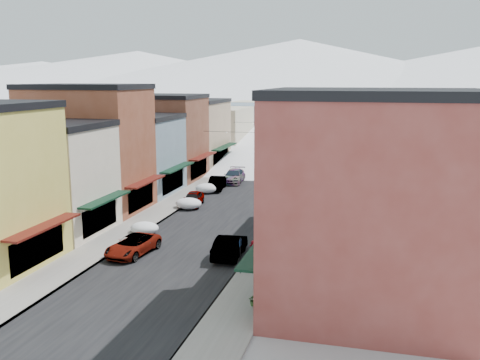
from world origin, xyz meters
The scene contains 39 objects.
ground centered at (0.00, 0.00, 0.00)m, with size 600.00×600.00×0.00m, color gray.
road centered at (0.00, 60.00, 0.01)m, with size 10.00×160.00×0.01m, color black.
sidewalk_left centered at (-6.60, 60.00, 0.07)m, with size 3.20×160.00×0.15m, color gray.
sidewalk_right centered at (6.60, 60.00, 0.07)m, with size 3.20×160.00×0.15m, color gray.
curb_left centered at (-5.05, 60.00, 0.07)m, with size 0.10×160.00×0.15m, color slate.
curb_right centered at (5.05, 60.00, 0.07)m, with size 0.10×160.00×0.15m, color slate.
bldg_l_cream centered at (-13.19, 12.50, 4.76)m, with size 11.30×8.20×9.50m.
bldg_l_brick_near centered at (-13.69, 20.50, 6.26)m, with size 12.30×8.20×12.50m.
bldg_l_grayblue centered at (-13.19, 29.00, 4.51)m, with size 11.30×9.20×9.00m.
bldg_l_brick_far centered at (-14.19, 38.00, 5.51)m, with size 13.30×9.20×11.00m.
bldg_l_tan centered at (-13.19, 48.00, 5.01)m, with size 11.30×11.20×10.00m.
bldg_r_brick_near centered at (13.69, 3.00, 6.26)m, with size 12.30×9.20×12.50m.
bldg_r_green centered at (13.19, 12.00, 4.76)m, with size 11.30×9.20×9.50m.
bldg_r_blue centered at (13.19, 21.00, 5.26)m, with size 11.30×9.20×10.50m.
bldg_r_cream centered at (13.69, 30.00, 4.51)m, with size 12.30×9.20×9.00m.
bldg_r_brick_far centered at (14.19, 39.00, 5.76)m, with size 13.30×9.20×11.50m.
bldg_r_tan centered at (13.19, 49.00, 4.76)m, with size 11.30×11.20×9.50m.
distant_blocks centered at (0.00, 83.00, 4.00)m, with size 34.00×55.00×8.00m.
mountain_ridge centered at (-19.47, 277.18, 14.36)m, with size 670.00×340.00×34.00m.
overhead_cables centered at (0.00, 47.50, 6.20)m, with size 16.40×15.04×0.04m.
car_white_suv centered at (-3.50, 8.83, 0.72)m, with size 2.38×5.16×1.43m, color silver.
car_silver_sedan centered at (-4.30, 24.69, 0.75)m, with size 1.76×4.38×1.49m, color #A5A7AD.
car_dark_hatch centered at (-4.30, 32.98, 0.78)m, with size 1.64×4.71×1.55m, color black.
car_silver_wagon centered at (-3.50, 37.91, 0.83)m, with size 2.31×5.69×1.65m, color #929599.
car_green_sedan centered at (3.68, 10.19, 0.82)m, with size 1.74×4.98×1.64m, color black.
car_gray_suv centered at (3.82, 30.29, 0.70)m, with size 1.66×4.11×1.40m, color gray.
car_black_sedan centered at (3.51, 46.12, 0.71)m, with size 1.99×4.90×1.42m, color black.
car_lane_silver centered at (-2.05, 53.55, 0.83)m, with size 1.97×4.89×1.66m, color #AAADB2.
car_lane_white centered at (2.20, 61.55, 0.81)m, with size 2.69×5.84×1.62m, color white.
fire_hydrant centered at (5.20, 11.31, 0.55)m, with size 0.51×0.39×0.88m.
parking_sign centered at (5.41, 6.65, 1.60)m, with size 0.07×0.34×2.48m.
trash_can centered at (5.25, 12.72, 0.67)m, with size 0.60×0.60×1.03m.
streetlamp_near centered at (6.26, 28.47, 3.10)m, with size 0.39×0.39×4.68m.
streetlamp_far centered at (5.69, 45.43, 2.62)m, with size 0.33×0.33×3.92m.
planter_near centered at (7.45, 1.83, 0.48)m, with size 0.60×0.52×0.66m, color #335727.
planter_far centered at (7.80, 7.38, 0.42)m, with size 0.30×0.30×0.54m, color #335B2A.
snow_pile_near centered at (-4.88, 14.10, 0.49)m, with size 2.44×2.70×1.03m.
snow_pile_mid centered at (-4.28, 23.39, 0.54)m, with size 2.66×2.83×1.12m.
snow_pile_far centered at (-4.88, 31.12, 0.53)m, with size 2.61×2.81×1.10m.
Camera 1 is at (13.93, -26.37, 13.08)m, focal length 40.00 mm.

